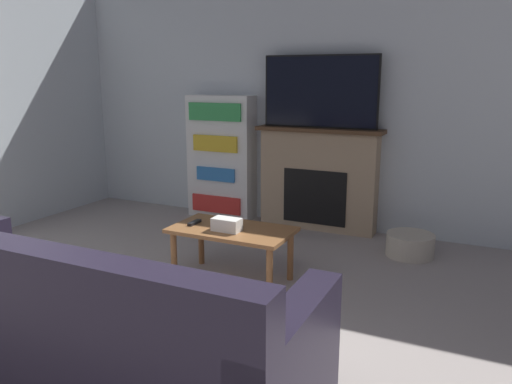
{
  "coord_description": "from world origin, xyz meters",
  "views": [
    {
      "loc": [
        1.63,
        -0.89,
        1.59
      ],
      "look_at": [
        -0.02,
        2.58,
        0.7
      ],
      "focal_mm": 35.0,
      "sensor_mm": 36.0,
      "label": 1
    }
  ],
  "objects_px": {
    "fireplace": "(318,179)",
    "coffee_table": "(232,236)",
    "storage_basket": "(410,245)",
    "couch": "(78,343)",
    "bookshelf": "(221,157)",
    "tv": "(320,92)"
  },
  "relations": [
    {
      "from": "fireplace",
      "to": "coffee_table",
      "type": "height_order",
      "value": "fireplace"
    },
    {
      "from": "fireplace",
      "to": "storage_basket",
      "type": "bearing_deg",
      "value": -23.43
    },
    {
      "from": "couch",
      "to": "coffee_table",
      "type": "bearing_deg",
      "value": 90.94
    },
    {
      "from": "bookshelf",
      "to": "storage_basket",
      "type": "height_order",
      "value": "bookshelf"
    },
    {
      "from": "tv",
      "to": "couch",
      "type": "bearing_deg",
      "value": -92.31
    },
    {
      "from": "fireplace",
      "to": "coffee_table",
      "type": "bearing_deg",
      "value": -95.58
    },
    {
      "from": "tv",
      "to": "couch",
      "type": "relative_size",
      "value": 0.51
    },
    {
      "from": "fireplace",
      "to": "tv",
      "type": "relative_size",
      "value": 1.11
    },
    {
      "from": "coffee_table",
      "to": "storage_basket",
      "type": "relative_size",
      "value": 2.22
    },
    {
      "from": "storage_basket",
      "to": "fireplace",
      "type": "bearing_deg",
      "value": 156.57
    },
    {
      "from": "tv",
      "to": "bookshelf",
      "type": "bearing_deg",
      "value": -179.83
    },
    {
      "from": "couch",
      "to": "tv",
      "type": "bearing_deg",
      "value": 87.69
    },
    {
      "from": "couch",
      "to": "fireplace",
      "type": "bearing_deg",
      "value": 87.7
    },
    {
      "from": "bookshelf",
      "to": "coffee_table",
      "type": "bearing_deg",
      "value": -58.3
    },
    {
      "from": "fireplace",
      "to": "storage_basket",
      "type": "relative_size",
      "value": 3.12
    },
    {
      "from": "fireplace",
      "to": "tv",
      "type": "height_order",
      "value": "tv"
    },
    {
      "from": "fireplace",
      "to": "couch",
      "type": "relative_size",
      "value": 0.57
    },
    {
      "from": "tv",
      "to": "coffee_table",
      "type": "relative_size",
      "value": 1.26
    },
    {
      "from": "couch",
      "to": "bookshelf",
      "type": "relative_size",
      "value": 1.7
    },
    {
      "from": "tv",
      "to": "bookshelf",
      "type": "height_order",
      "value": "tv"
    },
    {
      "from": "couch",
      "to": "storage_basket",
      "type": "height_order",
      "value": "couch"
    },
    {
      "from": "coffee_table",
      "to": "storage_basket",
      "type": "xyz_separation_m",
      "value": [
        1.2,
        1.18,
        -0.27
      ]
    }
  ]
}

